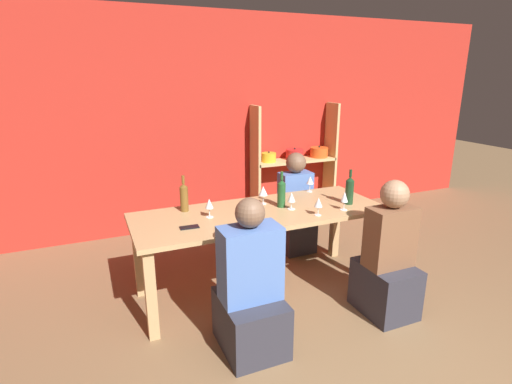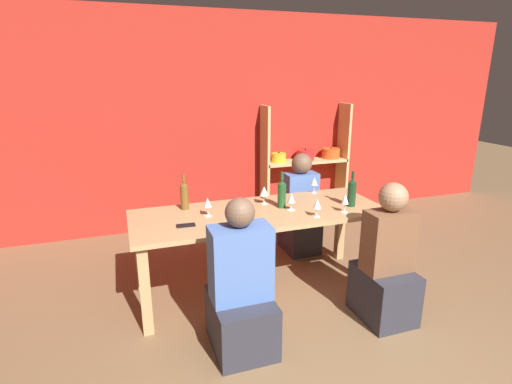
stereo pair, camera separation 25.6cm
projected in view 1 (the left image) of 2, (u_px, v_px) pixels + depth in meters
The scene contains 16 objects.
wall_back_red at pixel (208, 123), 5.08m from camera, with size 8.80×0.06×2.70m.
shelf_unit at pixel (295, 176), 5.57m from camera, with size 1.21×0.30×1.57m.
dining_table at pixel (260, 221), 3.59m from camera, with size 2.25×0.84×0.78m.
wine_bottle_green at pixel (184, 197), 3.52m from camera, with size 0.07×0.07×0.33m.
wine_bottle_dark at pixel (350, 190), 3.72m from camera, with size 0.08×0.08×0.33m.
wine_bottle_amber at pixel (281, 193), 3.64m from camera, with size 0.07×0.07×0.33m.
wine_glass_empty_a at pixel (345, 197), 3.55m from camera, with size 0.06×0.06×0.17m.
wine_glass_white_a at pixel (310, 181), 4.10m from camera, with size 0.07×0.07×0.16m.
wine_glass_empty_b at pixel (318, 203), 3.42m from camera, with size 0.07×0.07×0.16m.
wine_glass_white_b at pixel (209, 204), 3.37m from camera, with size 0.07×0.07×0.17m.
wine_glass_white_c at pixel (292, 198), 3.58m from camera, with size 0.07×0.07×0.16m.
wine_glass_empty_c at pixel (263, 191), 3.72m from camera, with size 0.08×0.08×0.17m.
cell_phone at pixel (189, 227), 3.17m from camera, with size 0.15×0.08×0.01m.
person_near_a at pixel (250, 297), 2.87m from camera, with size 0.43×0.54×1.16m.
person_far_a at pixel (295, 214), 4.53m from camera, with size 0.36×0.45×1.13m.
person_near_b at pixel (387, 265), 3.30m from camera, with size 0.39×0.49×1.16m.
Camera 1 is at (-1.46, -1.11, 1.96)m, focal length 28.00 mm.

